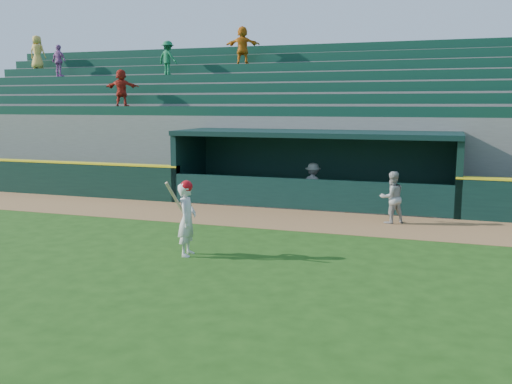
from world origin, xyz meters
TOP-DOWN VIEW (x-y plane):
  - ground at (0.00, 0.00)m, footprint 120.00×120.00m
  - warning_track at (0.00, 4.90)m, footprint 40.00×3.00m
  - dugout_player_front at (2.80, 5.30)m, footprint 0.91×0.87m
  - dugout_player_inside at (0.05, 7.35)m, footprint 1.00×0.67m
  - dugout at (0.00, 8.00)m, footprint 9.40×2.80m
  - stands at (-0.01, 12.57)m, footprint 34.50×6.29m
  - batter_at_plate at (-1.17, 0.27)m, footprint 0.55×0.79m

SIDE VIEW (x-z plane):
  - ground at x=0.00m, z-range 0.00..0.00m
  - warning_track at x=0.00m, z-range 0.00..0.01m
  - dugout_player_inside at x=0.05m, z-range 0.00..1.43m
  - dugout_player_front at x=2.80m, z-range 0.00..1.49m
  - batter_at_plate at x=-1.17m, z-range 0.00..1.71m
  - dugout at x=0.00m, z-range 0.13..2.59m
  - stands at x=-0.01m, z-range -1.18..5.97m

